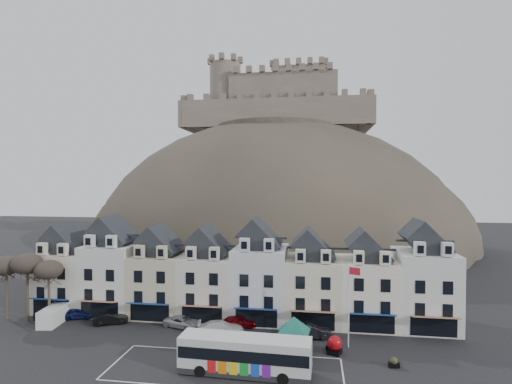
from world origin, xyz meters
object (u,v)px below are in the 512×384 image
at_px(car_black, 111,319).
at_px(car_silver, 182,322).
at_px(car_navy, 78,313).
at_px(car_maroon, 238,322).
at_px(bus, 245,353).
at_px(red_buoy, 335,345).
at_px(flagpole, 350,300).
at_px(car_charcoal, 311,331).
at_px(white_van, 54,315).
at_px(car_white, 221,328).
at_px(bus_shelter, 294,325).

distance_m(car_black, car_silver, 9.21).
distance_m(car_navy, car_maroon, 21.18).
relative_size(bus, red_buoy, 6.54).
bearing_deg(red_buoy, flagpole, 47.81).
xyz_separation_m(car_navy, car_charcoal, (30.00, -2.08, 0.09)).
bearing_deg(car_silver, white_van, 110.04).
bearing_deg(car_navy, car_maroon, -109.14).
xyz_separation_m(car_silver, car_white, (5.20, -1.61, 0.13)).
distance_m(car_navy, car_charcoal, 30.07).
xyz_separation_m(flagpole, car_charcoal, (-4.09, 2.01, -4.35)).
bearing_deg(car_charcoal, car_navy, 77.24).
xyz_separation_m(bus, car_navy, (-24.03, 11.43, -1.22)).
relative_size(bus_shelter, car_charcoal, 1.32).
bearing_deg(bus_shelter, car_black, 172.53).
bearing_deg(car_maroon, bus_shelter, -156.10).
height_order(car_black, car_silver, car_black).
xyz_separation_m(white_van, car_white, (21.54, -0.37, -0.27)).
bearing_deg(car_charcoal, white_van, 81.30).
bearing_deg(car_black, bus_shelter, -128.18).
xyz_separation_m(bus_shelter, car_charcoal, (1.72, 4.72, -2.32)).
distance_m(bus, car_navy, 26.63).
distance_m(bus, car_silver, 14.33).
distance_m(bus_shelter, flagpole, 6.72).
relative_size(flagpole, car_black, 2.14).
xyz_separation_m(car_navy, car_white, (19.60, -2.50, 0.08)).
relative_size(bus_shelter, red_buoy, 3.32).
bearing_deg(white_van, car_silver, -2.97).
xyz_separation_m(red_buoy, flagpole, (1.63, 1.80, 4.16)).
relative_size(car_black, car_maroon, 0.92).
height_order(bus, car_maroon, bus).
bearing_deg(car_white, bus, -166.95).
distance_m(bus_shelter, car_silver, 15.28).
relative_size(car_black, car_charcoal, 0.88).
xyz_separation_m(car_white, car_charcoal, (10.40, 0.42, 0.00)).
relative_size(red_buoy, car_silver, 0.41).
distance_m(bus, car_maroon, 11.60).
bearing_deg(car_white, car_black, 71.58).
bearing_deg(car_charcoal, red_buoy, -156.02).
distance_m(bus, bus_shelter, 6.41).
xyz_separation_m(flagpole, car_navy, (-34.09, 4.09, -4.44)).
relative_size(flagpole, car_charcoal, 1.90).
relative_size(car_navy, car_silver, 0.88).
distance_m(bus_shelter, car_maroon, 9.93).
bearing_deg(car_silver, red_buoy, -89.75).
bearing_deg(car_silver, bus, -121.88).
xyz_separation_m(car_maroon, car_charcoal, (8.82, -1.83, 0.01)).
bearing_deg(white_van, bus, -27.00).
height_order(car_white, car_maroon, car_white).
relative_size(bus, car_black, 2.95).
height_order(bus_shelter, white_van, bus_shelter).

